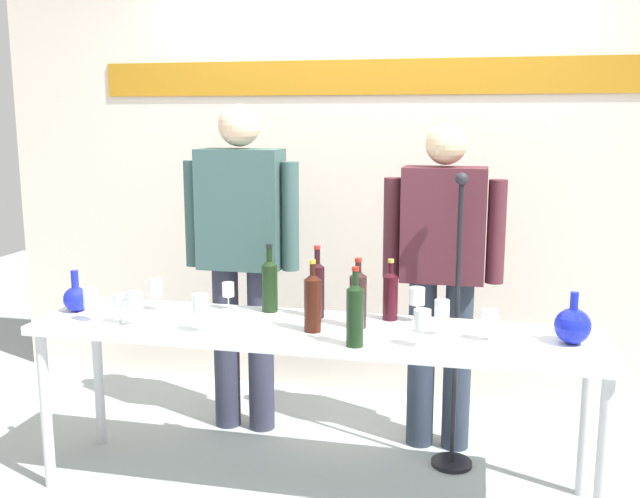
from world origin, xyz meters
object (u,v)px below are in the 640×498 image
(wine_bottle_4, at_px, (358,297))
(wine_glass_left_1, at_px, (91,299))
(wine_glass_right_0, at_px, (490,319))
(wine_glass_left_0, at_px, (200,305))
(presenter_left, at_px, (242,246))
(wine_bottle_5, at_px, (313,301))
(presenter_right, at_px, (442,267))
(wine_glass_right_2, at_px, (422,320))
(microphone_stand, at_px, (455,373))
(decanter_blue_right, at_px, (573,325))
(wine_glass_left_3, at_px, (134,301))
(wine_glass_right_1, at_px, (442,310))
(wine_bottle_2, at_px, (390,294))
(wine_bottle_0, at_px, (270,284))
(wine_glass_right_3, at_px, (417,297))
(wine_bottle_1, at_px, (355,313))
(decanter_blue_left, at_px, (76,298))
(wine_bottle_3, at_px, (317,287))
(wine_glass_left_4, at_px, (120,302))
(display_table, at_px, (313,341))
(wine_glass_left_5, at_px, (156,289))
(wine_glass_left_2, at_px, (228,290))

(wine_bottle_4, relative_size, wine_glass_left_1, 2.03)
(wine_glass_right_0, bearing_deg, wine_glass_left_0, -172.95)
(presenter_left, relative_size, wine_bottle_5, 5.57)
(wine_bottle_4, bearing_deg, wine_glass_right_0, -6.99)
(wine_bottle_5, bearing_deg, presenter_right, 52.17)
(wine_glass_right_2, relative_size, microphone_stand, 0.11)
(decanter_blue_right, bearing_deg, wine_bottle_4, 177.99)
(wine_bottle_5, relative_size, wine_glass_left_3, 2.01)
(presenter_right, relative_size, wine_glass_right_1, 10.74)
(wine_glass_left_3, bearing_deg, wine_bottle_2, 17.71)
(presenter_right, bearing_deg, wine_glass_right_1, -86.81)
(wine_bottle_0, height_order, microphone_stand, microphone_stand)
(wine_glass_right_3, bearing_deg, wine_bottle_2, 177.58)
(wine_bottle_1, distance_m, wine_bottle_2, 0.42)
(decanter_blue_left, relative_size, wine_glass_right_0, 1.50)
(wine_glass_left_0, bearing_deg, wine_bottle_3, 37.66)
(wine_glass_left_4, bearing_deg, wine_bottle_2, 15.35)
(wine_bottle_1, xyz_separation_m, wine_glass_right_0, (0.53, 0.19, -0.05))
(microphone_stand, bearing_deg, wine_glass_right_0, -70.99)
(wine_glass_left_4, distance_m, wine_glass_right_3, 1.33)
(wine_bottle_4, distance_m, wine_glass_left_3, 0.98)
(wine_bottle_5, relative_size, wine_glass_right_3, 1.99)
(wine_glass_left_1, bearing_deg, wine_glass_left_0, -4.88)
(display_table, relative_size, wine_bottle_1, 7.68)
(decanter_blue_right, height_order, wine_glass_left_5, decanter_blue_right)
(wine_glass_left_2, relative_size, wine_glass_right_2, 0.84)
(wine_bottle_3, relative_size, wine_glass_left_2, 2.57)
(wine_glass_left_5, bearing_deg, wine_glass_left_2, 16.16)
(microphone_stand, bearing_deg, wine_glass_right_1, -97.68)
(wine_bottle_1, distance_m, wine_glass_left_2, 0.81)
(wine_bottle_2, relative_size, wine_glass_right_2, 1.81)
(decanter_blue_left, bearing_deg, wine_bottle_1, -9.32)
(wine_glass_left_4, height_order, wine_glass_right_2, wine_glass_right_2)
(wine_bottle_5, bearing_deg, wine_bottle_1, -36.75)
(wine_glass_left_3, bearing_deg, presenter_right, 30.10)
(wine_glass_left_0, bearing_deg, wine_glass_left_4, 172.89)
(wine_glass_left_2, bearing_deg, wine_glass_right_3, -1.03)
(wine_bottle_5, height_order, wine_glass_left_5, wine_bottle_5)
(presenter_left, distance_m, wine_glass_right_2, 1.28)
(display_table, bearing_deg, wine_glass_left_0, -158.13)
(wine_bottle_4, distance_m, wine_glass_left_0, 0.68)
(wine_bottle_3, relative_size, wine_glass_left_3, 2.15)
(wine_bottle_5, bearing_deg, wine_glass_left_1, -175.96)
(wine_bottle_1, xyz_separation_m, wine_glass_left_1, (-1.22, 0.09, -0.03))
(wine_bottle_0, height_order, wine_bottle_4, wine_bottle_0)
(wine_bottle_0, relative_size, wine_bottle_1, 0.99)
(wine_glass_left_1, distance_m, wine_glass_right_3, 1.47)
(wine_bottle_0, height_order, wine_glass_left_3, wine_bottle_0)
(presenter_right, distance_m, wine_glass_right_2, 0.77)
(presenter_right, distance_m, wine_bottle_4, 0.65)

